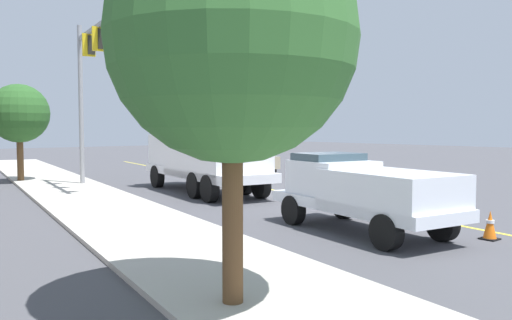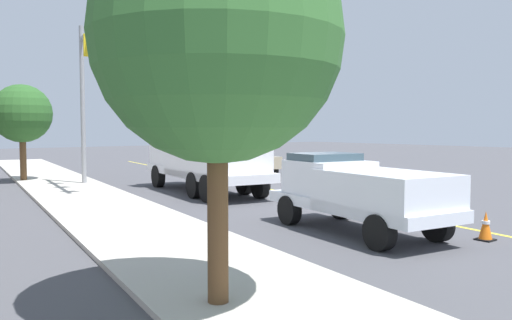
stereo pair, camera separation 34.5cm
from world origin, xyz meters
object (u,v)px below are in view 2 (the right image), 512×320
at_px(utility_bucket_truck, 203,155).
at_px(service_pickup_truck, 358,191).
at_px(traffic_cone_mid_front, 207,174).
at_px(traffic_cone_leading, 486,226).
at_px(passing_minivan, 247,158).
at_px(traffic_signal_mast, 92,67).

bearing_deg(utility_bucket_truck, service_pickup_truck, 171.92).
bearing_deg(traffic_cone_mid_front, traffic_cone_leading, 172.03).
bearing_deg(service_pickup_truck, traffic_cone_mid_front, -16.35).
distance_m(passing_minivan, traffic_cone_mid_front, 4.62).
xyz_separation_m(service_pickup_truck, traffic_cone_mid_front, (13.85, -4.06, -0.77)).
height_order(passing_minivan, traffic_signal_mast, traffic_signal_mast).
bearing_deg(traffic_signal_mast, utility_bucket_truck, -137.54).
distance_m(service_pickup_truck, traffic_cone_leading, 3.21).
bearing_deg(passing_minivan, utility_bucket_truck, 130.66).
xyz_separation_m(utility_bucket_truck, traffic_signal_mast, (3.75, 3.44, 3.87)).
height_order(utility_bucket_truck, traffic_signal_mast, traffic_signal_mast).
distance_m(utility_bucket_truck, traffic_cone_mid_front, 4.84).
distance_m(utility_bucket_truck, traffic_cone_leading, 12.64).
height_order(utility_bucket_truck, traffic_cone_mid_front, utility_bucket_truck).
distance_m(service_pickup_truck, traffic_signal_mast, 14.57).
relative_size(service_pickup_truck, traffic_cone_leading, 8.02).
distance_m(passing_minivan, traffic_cone_leading, 19.50).
bearing_deg(traffic_cone_leading, traffic_signal_mast, 13.03).
xyz_separation_m(service_pickup_truck, passing_minivan, (15.82, -8.20, -0.15)).
distance_m(utility_bucket_truck, passing_minivan, 8.96).
xyz_separation_m(utility_bucket_truck, passing_minivan, (5.82, -6.78, -0.64)).
bearing_deg(traffic_cone_leading, passing_minivan, -19.28).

